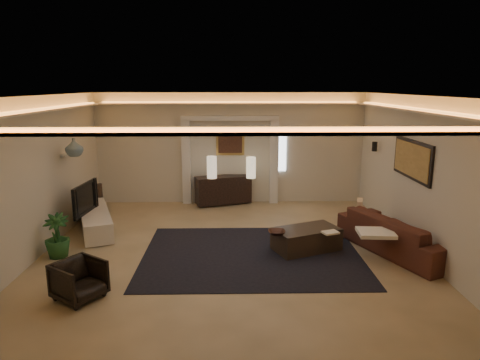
{
  "coord_description": "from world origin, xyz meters",
  "views": [
    {
      "loc": [
        0.04,
        -7.57,
        3.08
      ],
      "look_at": [
        0.2,
        0.6,
        1.25
      ],
      "focal_mm": 31.76,
      "sensor_mm": 36.0,
      "label": 1
    }
  ],
  "objects_px": {
    "console": "(223,190)",
    "coffee_table": "(306,240)",
    "sofa": "(397,234)",
    "armchair": "(79,280)"
  },
  "relations": [
    {
      "from": "console",
      "to": "coffee_table",
      "type": "xyz_separation_m",
      "value": [
        1.64,
        -3.21,
        -0.2
      ]
    },
    {
      "from": "sofa",
      "to": "armchair",
      "type": "relative_size",
      "value": 3.75
    },
    {
      "from": "armchair",
      "to": "coffee_table",
      "type": "bearing_deg",
      "value": -28.66
    },
    {
      "from": "sofa",
      "to": "armchair",
      "type": "height_order",
      "value": "sofa"
    },
    {
      "from": "sofa",
      "to": "coffee_table",
      "type": "xyz_separation_m",
      "value": [
        -1.7,
        0.12,
        -0.15
      ]
    },
    {
      "from": "console",
      "to": "armchair",
      "type": "xyz_separation_m",
      "value": [
        -2.02,
        -5.04,
        -0.11
      ]
    },
    {
      "from": "console",
      "to": "armchair",
      "type": "relative_size",
      "value": 2.24
    },
    {
      "from": "sofa",
      "to": "coffee_table",
      "type": "relative_size",
      "value": 1.98
    },
    {
      "from": "console",
      "to": "sofa",
      "type": "xyz_separation_m",
      "value": [
        3.34,
        -3.33,
        -0.05
      ]
    },
    {
      "from": "sofa",
      "to": "coffee_table",
      "type": "height_order",
      "value": "sofa"
    }
  ]
}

